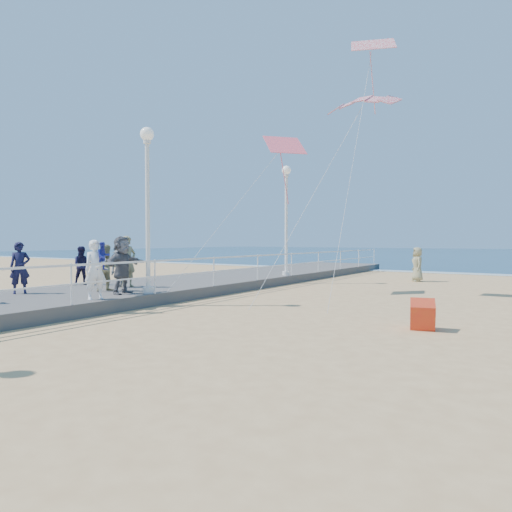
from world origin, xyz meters
The scene contains 20 objects.
ground centered at (0.00, 0.00, 0.00)m, with size 160.00×160.00×0.00m, color #E0B475.
ocean centered at (0.00, 65.00, 0.01)m, with size 160.00×90.00×0.05m, color #0B2D47.
surf_line centered at (0.00, 20.50, 0.03)m, with size 160.00×1.20×0.04m, color white.
boardwalk centered at (-7.50, 0.00, 0.20)m, with size 5.00×44.00×0.40m, color #68635E.
railing centered at (-5.05, 0.00, 1.25)m, with size 0.05×42.00×0.55m.
lamp_post_mid centered at (-5.35, 0.00, 3.66)m, with size 0.44×0.44×5.32m.
lamp_post_far centered at (-5.35, 9.00, 3.66)m, with size 0.44×0.44×5.32m.
woman_holding_toddler centered at (-5.47, -1.91, 1.26)m, with size 0.63×0.41×1.72m, color white.
toddler_held centered at (-5.32, -1.76, 1.66)m, with size 0.39×0.31×0.81m, color #2D32A9.
spectator_0 centered at (-8.71, -2.33, 1.23)m, with size 0.61×0.40×1.66m, color #1A1938.
spectator_1 centered at (-6.93, -0.34, 1.18)m, with size 0.76×0.59×1.57m, color tan.
spectator_2 centered at (-7.67, 0.84, 1.12)m, with size 0.94×0.54×1.45m, color #505255.
spectator_5 centered at (-5.93, -0.56, 1.33)m, with size 1.72×0.55×1.85m, color #5B5A5F.
spectator_6 centered at (-7.36, 0.91, 1.33)m, with size 0.68×0.45×1.87m, color #7E7B57.
spectator_7 centered at (-9.52, 0.57, 1.14)m, with size 0.72×0.56×1.48m, color #1D1938.
beach_walker_c centered at (-0.26, 13.60, 0.88)m, with size 0.86×0.56×1.75m, color #948F66.
box_kite centered at (3.03, 0.75, 0.30)m, with size 0.55×0.55×0.60m, color red.
kite_parafoil centered at (-0.46, 6.03, 7.32)m, with size 2.68×0.90×0.30m, color red, non-canonical shape.
kite_diamond_pink centered at (-3.51, 5.60, 5.92)m, with size 1.49×1.49×0.02m, color #F95B6C.
kite_diamond_redwhite centered at (-0.22, 6.48, 9.41)m, with size 1.60×1.60×0.02m, color red.
Camera 1 is at (5.62, -10.33, 2.12)m, focal length 32.00 mm.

